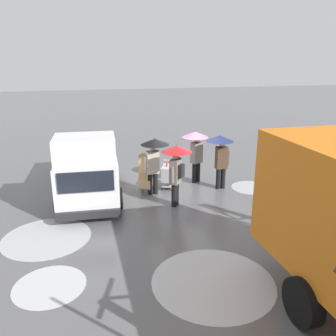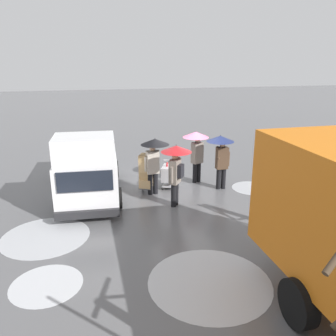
# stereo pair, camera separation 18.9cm
# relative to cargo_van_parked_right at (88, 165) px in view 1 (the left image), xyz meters

# --- Properties ---
(ground_plane) EXTENTS (90.00, 90.00, 0.00)m
(ground_plane) POSITION_rel_cargo_van_parked_right_xyz_m (-3.52, 0.02, -1.18)
(ground_plane) COLOR #5B5B5E
(slush_patch_near_cluster) EXTENTS (2.83, 2.83, 0.01)m
(slush_patch_near_cluster) POSITION_rel_cargo_van_parked_right_xyz_m (-2.56, 6.02, -1.18)
(slush_patch_near_cluster) COLOR silver
(slush_patch_near_cluster) RESTS_ON ground
(slush_patch_under_van) EXTENTS (2.49, 2.49, 0.01)m
(slush_patch_under_van) POSITION_rel_cargo_van_parked_right_xyz_m (1.31, 2.96, -1.18)
(slush_patch_under_van) COLOR #ADAFB5
(slush_patch_under_van) RESTS_ON ground
(slush_patch_mid_street) EXTENTS (1.55, 1.55, 0.01)m
(slush_patch_mid_street) POSITION_rel_cargo_van_parked_right_xyz_m (-6.18, 0.65, -1.18)
(slush_patch_mid_street) COLOR #ADAFB5
(slush_patch_mid_street) RESTS_ON ground
(slush_patch_far_side) EXTENTS (1.62, 1.62, 0.01)m
(slush_patch_far_side) POSITION_rel_cargo_van_parked_right_xyz_m (1.06, 5.30, -1.18)
(slush_patch_far_side) COLOR silver
(slush_patch_far_side) RESTS_ON ground
(cargo_van_parked_right) EXTENTS (2.39, 5.43, 2.60)m
(cargo_van_parked_right) POSITION_rel_cargo_van_parked_right_xyz_m (0.00, 0.00, 0.00)
(cargo_van_parked_right) COLOR white
(cargo_van_parked_right) RESTS_ON ground
(shopping_cart_vendor) EXTENTS (0.81, 0.96, 1.04)m
(shopping_cart_vendor) POSITION_rel_cargo_van_parked_right_xyz_m (-3.03, -0.11, -0.61)
(shopping_cart_vendor) COLOR #B2B2B7
(shopping_cart_vendor) RESTS_ON ground
(hand_dolly_boxes) EXTENTS (0.76, 0.85, 1.48)m
(hand_dolly_boxes) POSITION_rel_cargo_van_parked_right_xyz_m (-2.09, 0.14, -0.37)
(hand_dolly_boxes) COLOR #515156
(hand_dolly_boxes) RESTS_ON ground
(pedestrian_pink_side) EXTENTS (1.04, 1.04, 2.15)m
(pedestrian_pink_side) POSITION_rel_cargo_van_parked_right_xyz_m (-4.22, -0.50, 0.41)
(pedestrian_pink_side) COLOR black
(pedestrian_pink_side) RESTS_ON ground
(pedestrian_black_side) EXTENTS (1.04, 1.04, 2.15)m
(pedestrian_black_side) POSITION_rel_cargo_van_parked_right_xyz_m (-4.91, 0.42, 0.41)
(pedestrian_black_side) COLOR black
(pedestrian_black_side) RESTS_ON ground
(pedestrian_white_side) EXTENTS (1.04, 1.04, 2.15)m
(pedestrian_white_side) POSITION_rel_cargo_van_parked_right_xyz_m (-2.34, 0.38, 0.41)
(pedestrian_white_side) COLOR black
(pedestrian_white_side) RESTS_ON ground
(pedestrian_far_side) EXTENTS (1.04, 1.04, 2.15)m
(pedestrian_far_side) POSITION_rel_cargo_van_parked_right_xyz_m (-2.87, 1.58, 0.39)
(pedestrian_far_side) COLOR black
(pedestrian_far_side) RESTS_ON ground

